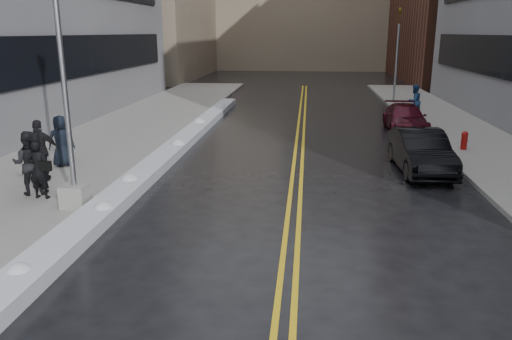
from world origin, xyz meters
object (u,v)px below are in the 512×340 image
(lamppost, at_px, (67,118))
(pedestrian_c, at_px, (61,141))
(fire_hydrant, at_px, (464,139))
(pedestrian_fedora, at_px, (39,169))
(pedestrian_b, at_px, (29,163))
(car_black, at_px, (421,151))
(car_maroon, at_px, (405,118))
(pedestrian_d, at_px, (40,151))
(pedestrian_east, at_px, (414,101))
(traffic_signal, at_px, (397,52))

(lamppost, bearing_deg, pedestrian_c, 120.24)
(pedestrian_c, bearing_deg, fire_hydrant, 167.19)
(fire_hydrant, height_order, pedestrian_fedora, pedestrian_fedora)
(pedestrian_b, bearing_deg, car_black, -177.45)
(pedestrian_b, relative_size, car_maroon, 0.42)
(car_maroon, bearing_deg, pedestrian_c, -145.98)
(pedestrian_fedora, bearing_deg, lamppost, 156.93)
(fire_hydrant, xyz_separation_m, pedestrian_b, (-14.02, -7.12, 0.52))
(pedestrian_fedora, bearing_deg, pedestrian_b, -33.57)
(pedestrian_d, bearing_deg, pedestrian_east, -154.69)
(lamppost, bearing_deg, fire_hydrant, 33.04)
(car_maroon, bearing_deg, traffic_signal, 85.38)
(fire_hydrant, distance_m, pedestrian_fedora, 15.48)
(lamppost, xyz_separation_m, fire_hydrant, (12.30, 8.00, -1.98))
(fire_hydrant, distance_m, pedestrian_c, 15.16)
(pedestrian_c, height_order, car_black, pedestrian_c)
(traffic_signal, distance_m, pedestrian_d, 24.30)
(lamppost, height_order, traffic_signal, lamppost)
(fire_hydrant, relative_size, pedestrian_fedora, 0.44)
(traffic_signal, xyz_separation_m, pedestrian_east, (0.03, -6.35, -2.36))
(pedestrian_d, bearing_deg, fire_hydrant, -176.75)
(traffic_signal, relative_size, pedestrian_fedora, 3.58)
(pedestrian_b, height_order, pedestrian_east, pedestrian_b)
(pedestrian_fedora, height_order, pedestrian_c, pedestrian_c)
(traffic_signal, relative_size, car_black, 1.38)
(car_maroon, bearing_deg, pedestrian_b, -136.15)
(traffic_signal, bearing_deg, car_black, -96.10)
(pedestrian_fedora, relative_size, pedestrian_east, 0.94)
(fire_hydrant, xyz_separation_m, pedestrian_fedora, (-13.57, -7.43, 0.44))
(pedestrian_fedora, distance_m, pedestrian_east, 19.98)
(pedestrian_fedora, distance_m, car_maroon, 16.88)
(traffic_signal, relative_size, pedestrian_b, 3.26)
(pedestrian_b, xyz_separation_m, car_maroon, (12.52, 11.49, -0.44))
(pedestrian_east, bearing_deg, pedestrian_b, 10.11)
(fire_hydrant, relative_size, pedestrian_d, 0.38)
(lamppost, bearing_deg, car_maroon, 48.86)
(pedestrian_east, relative_size, car_maroon, 0.41)
(pedestrian_c, bearing_deg, pedestrian_b, 72.47)
(lamppost, bearing_deg, pedestrian_fedora, 155.89)
(pedestrian_b, bearing_deg, traffic_signal, -139.69)
(lamppost, distance_m, pedestrian_d, 3.36)
(pedestrian_fedora, bearing_deg, pedestrian_d, -62.02)
(lamppost, relative_size, pedestrian_fedora, 4.55)
(traffic_signal, relative_size, car_maroon, 1.37)
(lamppost, relative_size, pedestrian_d, 3.97)
(pedestrian_c, height_order, pedestrian_east, pedestrian_east)
(car_maroon, bearing_deg, fire_hydrant, -69.73)
(pedestrian_d, bearing_deg, pedestrian_fedora, 98.27)
(fire_hydrant, height_order, car_maroon, car_maroon)
(fire_hydrant, bearing_deg, pedestrian_b, -153.06)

